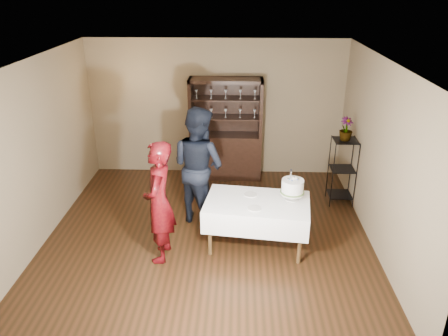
{
  "coord_description": "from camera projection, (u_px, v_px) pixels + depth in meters",
  "views": [
    {
      "loc": [
        0.46,
        -5.86,
        3.73
      ],
      "look_at": [
        0.24,
        0.1,
        1.12
      ],
      "focal_mm": 35.0,
      "sensor_mm": 36.0,
      "label": 1
    }
  ],
  "objects": [
    {
      "name": "cake",
      "position": [
        293.0,
        187.0,
        6.3
      ],
      "size": [
        0.36,
        0.36,
        0.49
      ],
      "rotation": [
        0.0,
        0.0,
        -0.13
      ],
      "color": "silver",
      "rests_on": "cake_table"
    },
    {
      "name": "floor",
      "position": [
        208.0,
        235.0,
        6.88
      ],
      "size": [
        5.0,
        5.0,
        0.0
      ],
      "primitive_type": "plane",
      "color": "black",
      "rests_on": "ground"
    },
    {
      "name": "cake_table",
      "position": [
        257.0,
        212.0,
        6.4
      ],
      "size": [
        1.61,
        1.11,
        0.75
      ],
      "rotation": [
        0.0,
        0.0,
        -0.13
      ],
      "color": "white",
      "rests_on": "floor"
    },
    {
      "name": "man",
      "position": [
        199.0,
        166.0,
        6.96
      ],
      "size": [
        1.2,
        1.15,
        1.94
      ],
      "primitive_type": "imported",
      "rotation": [
        0.0,
        0.0,
        2.5
      ],
      "color": "black",
      "rests_on": "floor"
    },
    {
      "name": "wall_right",
      "position": [
        381.0,
        158.0,
        6.26
      ],
      "size": [
        0.02,
        5.0,
        2.7
      ],
      "primitive_type": "cube",
      "color": "#76664B",
      "rests_on": "floor"
    },
    {
      "name": "back_wall",
      "position": [
        216.0,
        108.0,
        8.63
      ],
      "size": [
        5.0,
        0.02,
        2.7
      ],
      "primitive_type": "cube",
      "color": "#76664B",
      "rests_on": "floor"
    },
    {
      "name": "plate_near",
      "position": [
        255.0,
        208.0,
        6.12
      ],
      "size": [
        0.25,
        0.25,
        0.01
      ],
      "primitive_type": "cylinder",
      "rotation": [
        0.0,
        0.0,
        -0.39
      ],
      "color": "silver",
      "rests_on": "cake_table"
    },
    {
      "name": "woman",
      "position": [
        159.0,
        202.0,
        6.01
      ],
      "size": [
        0.44,
        0.65,
        1.77
      ],
      "primitive_type": "imported",
      "rotation": [
        0.0,
        0.0,
        -1.59
      ],
      "color": "#35040B",
      "rests_on": "floor"
    },
    {
      "name": "china_hutch",
      "position": [
        226.0,
        145.0,
        8.67
      ],
      "size": [
        1.4,
        0.48,
        2.0
      ],
      "color": "black",
      "rests_on": "floor"
    },
    {
      "name": "wall_left",
      "position": [
        38.0,
        154.0,
        6.42
      ],
      "size": [
        0.02,
        5.0,
        2.7
      ],
      "primitive_type": "cube",
      "color": "#76664B",
      "rests_on": "floor"
    },
    {
      "name": "plate_far",
      "position": [
        251.0,
        195.0,
        6.5
      ],
      "size": [
        0.24,
        0.24,
        0.01
      ],
      "primitive_type": "cylinder",
      "rotation": [
        0.0,
        0.0,
        0.29
      ],
      "color": "silver",
      "rests_on": "cake_table"
    },
    {
      "name": "plant_etagere",
      "position": [
        342.0,
        169.0,
        7.64
      ],
      "size": [
        0.42,
        0.42,
        1.2
      ],
      "color": "black",
      "rests_on": "floor"
    },
    {
      "name": "potted_plant",
      "position": [
        346.0,
        129.0,
        7.34
      ],
      "size": [
        0.3,
        0.3,
        0.4
      ],
      "primitive_type": "imported",
      "rotation": [
        0.0,
        0.0,
        0.45
      ],
      "color": "#537538",
      "rests_on": "plant_etagere"
    },
    {
      "name": "ceiling",
      "position": [
        205.0,
        62.0,
        5.8
      ],
      "size": [
        5.0,
        5.0,
        0.0
      ],
      "primitive_type": "plane",
      "rotation": [
        3.14,
        0.0,
        0.0
      ],
      "color": "silver",
      "rests_on": "back_wall"
    }
  ]
}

